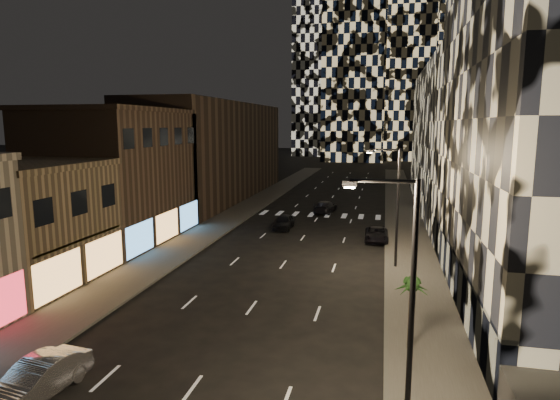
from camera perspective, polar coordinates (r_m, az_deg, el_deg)
The scene contains 16 objects.
sidewalk_left at distance 59.38m, azimuth -4.76°, elevation -1.34°, with size 4.00×120.00×0.15m, color #47443F.
sidewalk_right at distance 56.79m, azimuth 14.90°, elevation -2.11°, with size 4.00×120.00×0.15m, color #47443F.
curb_left at distance 58.80m, azimuth -2.80°, elevation -1.43°, with size 0.20×120.00×0.15m, color #4C4C47.
curb_right at distance 56.74m, azimuth 12.78°, elevation -2.03°, with size 0.20×120.00×0.15m, color #4C4C47.
retail_tan at distance 36.90m, azimuth -29.40°, elevation -2.78°, with size 10.00×10.00×8.00m, color #776147.
retail_brown at distance 46.49m, azimuth -19.31°, elevation 2.63°, with size 10.00×15.00×12.00m, color #473528.
retail_filler_left at distance 70.23m, azimuth -7.88°, elevation 5.92°, with size 10.00×40.00×14.00m, color #473528.
midrise_base at distance 31.99m, azimuth 20.86°, elevation -8.51°, with size 0.60×25.00×3.00m, color #383838.
midrise_filler_right at distance 63.96m, azimuth 24.04°, elevation 6.70°, with size 16.00×40.00×18.00m, color #232326.
streetlight_near at distance 16.67m, azimuth 15.03°, elevation -10.55°, with size 2.55×0.25×9.00m.
streetlight_far at distance 36.14m, azimuth 13.80°, elevation 0.10°, with size 2.55×0.25×9.00m.
car_silver_parked at distance 22.34m, azimuth -27.49°, elevation -18.85°, with size 1.63×4.69×1.54m, color #A9A8AE.
car_dark_midlane at distance 49.32m, azimuth 0.45°, elevation -2.68°, with size 1.76×4.39×1.49m, color black.
car_dark_oncoming at distance 58.50m, azimuth 5.54°, elevation -0.84°, with size 2.10×5.17×1.50m, color black.
car_dark_rightlane at distance 45.11m, azimuth 11.66°, elevation -4.15°, with size 2.11×4.57×1.27m, color black.
palm_tree at distance 23.49m, azimuth 15.78°, elevation -10.56°, with size 1.80×1.82×3.57m.
Camera 1 is at (7.52, -5.70, 10.89)m, focal length 30.00 mm.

